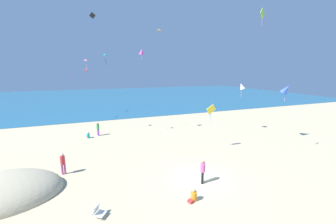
% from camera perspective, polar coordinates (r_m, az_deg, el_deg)
% --- Properties ---
extents(ground_plane, '(120.00, 120.00, 0.00)m').
position_cam_1_polar(ground_plane, '(24.09, -2.85, -7.36)').
color(ground_plane, '#C6B58C').
extents(ocean_water, '(120.00, 60.00, 0.05)m').
position_cam_1_polar(ocean_water, '(63.56, -14.09, 4.23)').
color(ocean_water, '#236084').
rests_on(ocean_water, ground_plane).
extents(dune_mound, '(7.33, 5.13, 2.78)m').
position_cam_1_polar(dune_mound, '(17.44, -40.23, -18.02)').
color(dune_mound, '#BEAD8C').
rests_on(dune_mound, ground_plane).
extents(beach_chair_near_camera, '(0.82, 0.81, 0.67)m').
position_cam_1_polar(beach_chair_near_camera, '(12.75, -19.29, -25.26)').
color(beach_chair_near_camera, white).
rests_on(beach_chair_near_camera, ground_plane).
extents(person_0, '(0.71, 0.55, 0.79)m').
position_cam_1_polar(person_0, '(13.38, 7.24, -22.79)').
color(person_0, orange).
rests_on(person_0, ground_plane).
extents(person_1, '(0.43, 0.43, 1.63)m').
position_cam_1_polar(person_1, '(26.04, -19.39, -4.40)').
color(person_1, purple).
rests_on(person_1, ground_plane).
extents(person_2, '(0.46, 0.66, 0.75)m').
position_cam_1_polar(person_2, '(25.76, -21.87, -6.30)').
color(person_2, '#19ADB2').
rests_on(person_2, ground_plane).
extents(person_3, '(0.49, 0.49, 1.75)m').
position_cam_1_polar(person_3, '(14.82, 9.89, -15.98)').
color(person_3, black).
rests_on(person_3, ground_plane).
extents(person_4, '(0.39, 0.39, 1.71)m').
position_cam_1_polar(person_4, '(17.69, -27.85, -12.58)').
color(person_4, '#D8599E').
rests_on(person_4, ground_plane).
extents(kite_yellow, '(1.17, 0.47, 1.70)m').
position_cam_1_polar(kite_yellow, '(19.81, 12.23, 0.68)').
color(kite_yellow, yellow).
extents(kite_orange, '(0.72, 0.55, 1.28)m').
position_cam_1_polar(kite_orange, '(38.14, -2.52, 22.39)').
color(kite_orange, orange).
extents(kite_black, '(0.66, 0.23, 1.15)m').
position_cam_1_polar(kite_black, '(25.01, -20.80, 24.33)').
color(kite_black, black).
extents(kite_pink, '(0.65, 0.61, 1.37)m').
position_cam_1_polar(kite_pink, '(26.52, -22.36, 13.59)').
color(kite_pink, pink).
extents(kite_magenta, '(0.79, 0.72, 1.18)m').
position_cam_1_polar(kite_magenta, '(24.66, -7.55, 16.72)').
color(kite_magenta, '#DB3DA8').
extents(kite_blue, '(1.38, 1.47, 1.98)m').
position_cam_1_polar(kite_blue, '(25.33, 30.63, 5.64)').
color(kite_blue, blue).
extents(kite_purple, '(0.57, 0.62, 1.03)m').
position_cam_1_polar(kite_purple, '(33.95, -25.98, 9.69)').
color(kite_purple, purple).
extents(kite_lime, '(0.70, 0.36, 1.20)m').
position_cam_1_polar(kite_lime, '(17.90, 25.40, 24.02)').
color(kite_lime, '#99DB33').
extents(kite_red, '(0.77, 0.89, 1.38)m').
position_cam_1_polar(kite_red, '(38.61, -22.40, 11.10)').
color(kite_red, red).
extents(kite_teal, '(0.45, 0.56, 1.25)m').
position_cam_1_polar(kite_teal, '(24.22, -17.39, 15.31)').
color(kite_teal, '#1EADAD').
extents(kite_white, '(1.06, 0.98, 1.87)m').
position_cam_1_polar(kite_white, '(27.00, 20.31, 6.94)').
color(kite_white, white).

